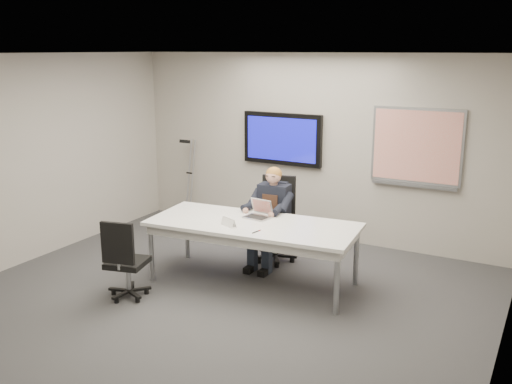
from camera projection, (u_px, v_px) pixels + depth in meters
The scene contains 15 objects.
floor at pixel (206, 309), 6.42m from camera, with size 6.00×6.00×0.02m, color #363639.
ceiling at pixel (200, 54), 5.73m from camera, with size 6.00×6.00×0.02m, color silver.
wall_back at pixel (313, 147), 8.63m from camera, with size 6.00×0.02×2.80m, color #A8A398.
wall_left at pixel (12, 163), 7.47m from camera, with size 0.02×6.00×2.80m, color #A8A398.
wall_right at pixel (507, 231), 4.68m from camera, with size 0.02×6.00×2.80m, color #A8A398.
conference_table at pixel (253, 230), 6.99m from camera, with size 2.65×1.30×0.79m.
tv_display at pixel (282, 139), 8.79m from camera, with size 1.30×0.09×0.80m.
whiteboard at pixel (417, 147), 7.85m from camera, with size 1.25×0.08×1.10m.
office_chair_far at pixel (276, 235), 7.86m from camera, with size 0.67×0.67×1.16m.
office_chair_near at pixel (126, 274), 6.64m from camera, with size 0.56×0.56×0.98m.
seated_person at pixel (268, 228), 7.59m from camera, with size 0.43×0.73×1.33m.
crutch at pixel (190, 179), 9.62m from camera, with size 0.19×0.34×1.44m, color #A5A7AC, non-canonical shape.
laptop at pixel (259, 213), 7.18m from camera, with size 0.34×0.33×0.22m.
name_tent at pixel (229, 222), 6.84m from camera, with size 0.24×0.07×0.09m, color white, non-canonical shape.
pen at pixel (256, 232), 6.60m from camera, with size 0.01×0.01×0.15m, color black.
Camera 1 is at (3.32, -4.91, 2.85)m, focal length 40.00 mm.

